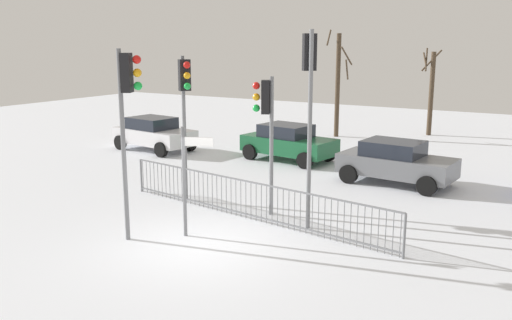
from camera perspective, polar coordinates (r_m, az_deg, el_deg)
ground_plane at (r=13.20m, az=-5.88°, el=-8.84°), size 60.00×60.00×0.00m
traffic_light_mid_right at (r=14.79m, az=1.05°, el=4.75°), size 0.53×0.40×3.84m
traffic_light_rear_left at (r=13.76m, az=5.56°, el=7.76°), size 0.46×0.48×5.03m
traffic_light_rear_right at (r=13.09m, az=-13.29°, el=5.88°), size 0.52×0.41×4.59m
traffic_light_foreground_right at (r=16.18m, az=-7.43°, el=6.62°), size 0.50×0.44×4.34m
direction_sign_post at (r=13.40m, az=-7.24°, el=-1.61°), size 0.75×0.33×2.75m
pedestrian_guard_railing at (r=14.85m, az=-0.80°, el=-4.11°), size 8.94×1.35×1.07m
car_grey_near at (r=19.09m, az=14.35°, el=-0.17°), size 3.94×2.21×1.47m
car_white_far at (r=24.76m, az=-10.60°, el=2.77°), size 3.99×2.35×1.47m
car_green_trailing at (r=22.25m, az=3.37°, el=1.91°), size 4.00×2.36×1.47m
bare_tree_left at (r=29.62m, az=17.77°, el=6.90°), size 0.95×1.27×4.45m
bare_tree_centre at (r=28.03m, az=8.54°, el=7.92°), size 1.26×1.22×5.36m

